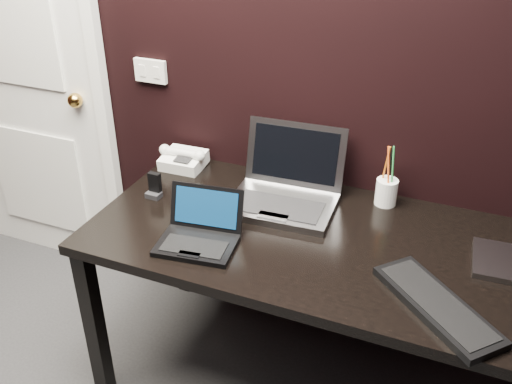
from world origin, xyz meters
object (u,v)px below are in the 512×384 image
at_px(door, 19,69).
at_px(mobile_phone, 155,188).
at_px(desk_phone, 183,159).
at_px(silver_laptop, 285,191).
at_px(netbook, 199,234).
at_px(pen_cup, 386,191).
at_px(ext_keyboard, 437,305).
at_px(desk, 324,256).

distance_m(door, mobile_phone, 1.03).
height_order(door, desk_phone, door).
bearing_deg(door, mobile_phone, -20.58).
xyz_separation_m(silver_laptop, mobile_phone, (-0.50, -0.15, -0.01)).
bearing_deg(mobile_phone, netbook, -34.82).
distance_m(netbook, silver_laptop, 0.41).
relative_size(mobile_phone, pen_cup, 0.41).
relative_size(netbook, ext_keyboard, 0.70).
relative_size(desk_phone, pen_cup, 0.88).
relative_size(door, pen_cup, 8.67).
relative_size(silver_laptop, pen_cup, 1.70).
bearing_deg(silver_laptop, desk, -39.04).
height_order(door, ext_keyboard, door).
bearing_deg(silver_laptop, door, 172.10).
bearing_deg(mobile_phone, desk_phone, 93.55).
distance_m(silver_laptop, mobile_phone, 0.52).
xyz_separation_m(desk, mobile_phone, (-0.71, 0.02, 0.12)).
bearing_deg(pen_cup, ext_keyboard, -64.17).
bearing_deg(desk, ext_keyboard, -29.14).
distance_m(ext_keyboard, pen_cup, 0.61).
bearing_deg(door, pen_cup, -1.84).
bearing_deg(pen_cup, door, 178.16).
relative_size(desk, netbook, 5.74).
bearing_deg(door, desk, -12.82).
height_order(netbook, desk_phone, netbook).
bearing_deg(desk, desk_phone, 158.46).
relative_size(door, silver_laptop, 5.11).
bearing_deg(ext_keyboard, desk, 150.86).
bearing_deg(desk_phone, desk, -21.54).
bearing_deg(desk, pen_cup, 65.44).
bearing_deg(desk, netbook, -154.30).
height_order(netbook, mobile_phone, netbook).
bearing_deg(silver_laptop, ext_keyboard, -32.84).
relative_size(desk_phone, mobile_phone, 2.15).
distance_m(desk, silver_laptop, 0.31).
height_order(netbook, silver_laptop, silver_laptop).
distance_m(netbook, ext_keyboard, 0.81).
distance_m(door, desk, 1.73).
relative_size(silver_laptop, desk_phone, 1.92).
distance_m(desk, mobile_phone, 0.72).
relative_size(ext_keyboard, desk_phone, 1.94).
xyz_separation_m(netbook, silver_laptop, (0.18, 0.37, 0.02)).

